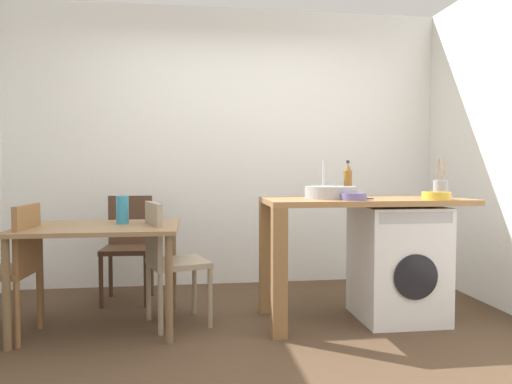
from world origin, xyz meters
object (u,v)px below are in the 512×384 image
object	(u,v)px
utensil_crock	(441,188)
washing_machine	(397,262)
chair_opposite	(168,256)
colander	(436,195)
dining_table	(99,239)
chair_spare_by_wall	(129,241)
vase	(122,210)
mixing_bowl	(353,196)
chair_person_seat	(12,263)
bottle_tall_green	(348,181)

from	to	relation	value
utensil_crock	washing_machine	bearing A→B (deg)	-171.90
chair_opposite	colander	distance (m)	1.97
dining_table	washing_machine	distance (m)	2.20
chair_spare_by_wall	vase	world-z (taller)	vase
washing_machine	utensil_crock	size ratio (longest dim) A/B	2.87
washing_machine	mixing_bowl	bearing A→B (deg)	-154.75
chair_opposite	vase	distance (m)	0.47
dining_table	chair_spare_by_wall	world-z (taller)	chair_spare_by_wall
chair_person_seat	chair_opposite	bearing A→B (deg)	-78.68
chair_person_seat	colander	xyz separation A→B (m)	(2.93, -0.15, 0.44)
dining_table	bottle_tall_green	xyz separation A→B (m)	(1.83, 0.06, 0.40)
chair_spare_by_wall	mixing_bowl	distance (m)	2.00
utensil_crock	vase	size ratio (longest dim) A/B	1.47
dining_table	utensil_crock	world-z (taller)	utensil_crock
chair_spare_by_wall	bottle_tall_green	distance (m)	1.95
mixing_bowl	vase	size ratio (longest dim) A/B	0.91
vase	washing_machine	bearing A→B (deg)	-3.99
mixing_bowl	colander	xyz separation A→B (m)	(0.61, -0.02, 0.00)
bottle_tall_green	mixing_bowl	size ratio (longest dim) A/B	1.52
chair_spare_by_wall	washing_machine	size ratio (longest dim) A/B	1.05
washing_machine	colander	xyz separation A→B (m)	(0.19, -0.22, 0.52)
utensil_crock	chair_spare_by_wall	bearing A→B (deg)	162.71
chair_spare_by_wall	colander	world-z (taller)	colander
chair_spare_by_wall	utensil_crock	world-z (taller)	utensil_crock
dining_table	mixing_bowl	bearing A→B (deg)	-7.71
washing_machine	bottle_tall_green	distance (m)	0.72
washing_machine	mixing_bowl	world-z (taller)	mixing_bowl
mixing_bowl	vase	world-z (taller)	mixing_bowl
washing_machine	vase	bearing A→B (deg)	176.01
chair_person_seat	washing_machine	size ratio (longest dim) A/B	1.05
vase	bottle_tall_green	bearing A→B (deg)	-1.23
mixing_bowl	utensil_crock	xyz separation A→B (m)	(0.79, 0.25, 0.04)
dining_table	chair_opposite	world-z (taller)	chair_opposite
chair_person_seat	chair_opposite	size ratio (longest dim) A/B	1.00
bottle_tall_green	colander	bearing A→B (deg)	-30.64
mixing_bowl	utensil_crock	size ratio (longest dim) A/B	0.62
mixing_bowl	colander	world-z (taller)	colander
washing_machine	bottle_tall_green	size ratio (longest dim) A/B	3.04
dining_table	vase	bearing A→B (deg)	33.69
dining_table	mixing_bowl	world-z (taller)	mixing_bowl
bottle_tall_green	washing_machine	bearing A→B (deg)	-16.47
dining_table	bottle_tall_green	bearing A→B (deg)	2.00
chair_spare_by_wall	vase	bearing A→B (deg)	96.59
chair_opposite	washing_machine	distance (m)	1.72
utensil_crock	colander	xyz separation A→B (m)	(-0.18, -0.27, -0.04)
dining_table	mixing_bowl	xyz separation A→B (m)	(1.77, -0.24, 0.31)
chair_opposite	vase	xyz separation A→B (m)	(-0.33, 0.07, 0.33)
dining_table	washing_machine	world-z (taller)	washing_machine
washing_machine	utensil_crock	xyz separation A→B (m)	(0.37, 0.05, 0.56)
chair_person_seat	washing_machine	xyz separation A→B (m)	(2.74, 0.06, -0.08)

